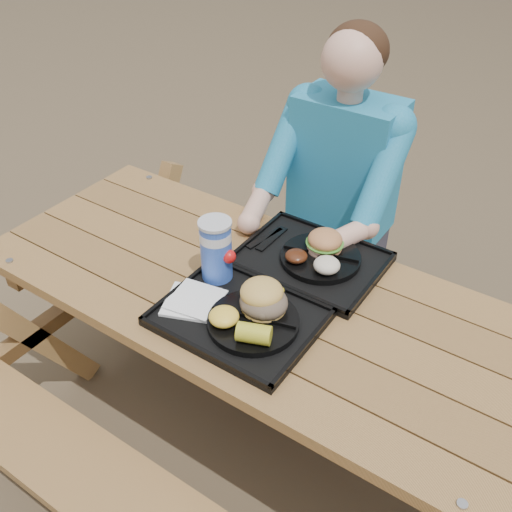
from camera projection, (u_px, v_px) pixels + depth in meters
The scene contains 18 objects.
ground at pixel (256, 437), 2.21m from camera, with size 60.00×60.00×0.00m, color #999999.
picnic_table at pixel (256, 372), 1.98m from camera, with size 1.80×1.49×0.75m, color #999999, non-canonical shape.
tray_near at pixel (239, 318), 1.64m from camera, with size 0.45×0.35×0.02m, color black.
tray_far at pixel (310, 261), 1.85m from camera, with size 0.45×0.35×0.02m, color black.
plate_near at pixel (253, 322), 1.60m from camera, with size 0.26×0.26×0.02m, color black.
plate_far at pixel (320, 258), 1.84m from camera, with size 0.26×0.26×0.02m, color black.
napkin_stack at pixel (191, 301), 1.67m from camera, with size 0.15×0.15×0.02m, color white.
soda_cup at pixel (216, 251), 1.72m from camera, with size 0.10×0.10×0.19m, color blue.
condiment_bbq at pixel (262, 286), 1.71m from camera, with size 0.05×0.05×0.03m, color black.
condiment_mustard at pixel (278, 293), 1.69m from camera, with size 0.04×0.04×0.03m, color yellow.
sandwich at pixel (264, 291), 1.58m from camera, with size 0.13×0.13×0.13m, color gold, non-canonical shape.
mac_cheese at pixel (224, 317), 1.57m from camera, with size 0.09×0.09×0.04m, color yellow.
corn_cob at pixel (254, 334), 1.51m from camera, with size 0.09×0.09×0.05m, color gold, non-canonical shape.
cutlery_far at pixel (272, 239), 1.93m from camera, with size 0.03×0.16×0.01m, color black.
burger at pixel (325, 236), 1.83m from camera, with size 0.11×0.11×0.10m, color #C37944, non-canonical shape.
baked_beans at pixel (296, 256), 1.80m from camera, with size 0.07×0.07×0.03m, color #491F0E.
potato_salad at pixel (327, 265), 1.75m from camera, with size 0.08×0.08×0.05m, color silver.
diner at pixel (337, 218), 2.28m from camera, with size 0.48×0.84×1.28m, color #1CC8B2, non-canonical shape.
Camera 1 is at (0.75, -1.11, 1.89)m, focal length 40.00 mm.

